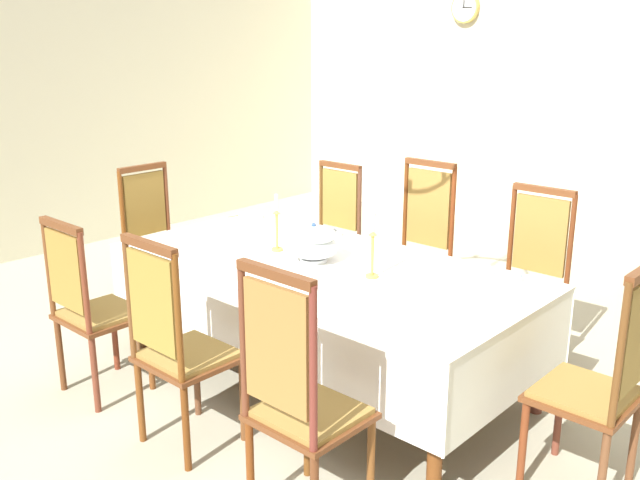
{
  "coord_description": "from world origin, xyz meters",
  "views": [
    {
      "loc": [
        2.62,
        -3.16,
        2.01
      ],
      "look_at": [
        0.06,
        -0.36,
        0.91
      ],
      "focal_mm": 39.51,
      "sensor_mm": 36.0,
      "label": 1
    }
  ],
  "objects_px": {
    "chair_head_east": "(602,380)",
    "spoon_secondary": "(322,231)",
    "chair_north_a": "(329,233)",
    "soup_tureen": "(314,243)",
    "chair_south_a": "(91,305)",
    "chair_head_west": "(157,239)",
    "chair_south_c": "(299,397)",
    "spoon_primary": "(243,214)",
    "chair_south_b": "(177,343)",
    "chair_north_c": "(528,278)",
    "candlestick_west": "(277,228)",
    "bowl_near_right": "(331,232)",
    "dining_table": "(322,275)",
    "bowl_near_left": "(250,216)",
    "mounted_clock": "(465,8)",
    "chair_north_b": "(417,248)",
    "candlestick_east": "(372,252)",
    "bowl_far_left": "(508,277)"
  },
  "relations": [
    {
      "from": "chair_head_east",
      "to": "spoon_secondary",
      "type": "xyz_separation_m",
      "value": [
        -2.11,
        0.51,
        0.18
      ]
    },
    {
      "from": "chair_north_a",
      "to": "soup_tureen",
      "type": "height_order",
      "value": "chair_north_a"
    },
    {
      "from": "chair_south_a",
      "to": "chair_head_west",
      "type": "distance_m",
      "value": 1.3
    },
    {
      "from": "chair_south_a",
      "to": "chair_south_c",
      "type": "xyz_separation_m",
      "value": [
        1.64,
        -0.01,
        0.04
      ]
    },
    {
      "from": "soup_tureen",
      "to": "spoon_primary",
      "type": "xyz_separation_m",
      "value": [
        -1.14,
        0.46,
        -0.11
      ]
    },
    {
      "from": "chair_south_b",
      "to": "chair_south_c",
      "type": "relative_size",
      "value": 0.95
    },
    {
      "from": "chair_north_c",
      "to": "chair_north_a",
      "type": "bearing_deg",
      "value": 0.11
    },
    {
      "from": "chair_south_b",
      "to": "candlestick_west",
      "type": "bearing_deg",
      "value": 108.42
    },
    {
      "from": "chair_south_a",
      "to": "bowl_near_right",
      "type": "bearing_deg",
      "value": 71.83
    },
    {
      "from": "chair_north_c",
      "to": "spoon_primary",
      "type": "height_order",
      "value": "chair_north_c"
    },
    {
      "from": "spoon_secondary",
      "to": "chair_head_west",
      "type": "bearing_deg",
      "value": -150.6
    },
    {
      "from": "chair_south_c",
      "to": "candlestick_west",
      "type": "relative_size",
      "value": 3.28
    },
    {
      "from": "dining_table",
      "to": "chair_north_a",
      "type": "height_order",
      "value": "chair_north_a"
    },
    {
      "from": "soup_tureen",
      "to": "chair_north_a",
      "type": "bearing_deg",
      "value": 127.61
    },
    {
      "from": "soup_tureen",
      "to": "bowl_near_left",
      "type": "relative_size",
      "value": 1.66
    },
    {
      "from": "chair_north_c",
      "to": "bowl_near_left",
      "type": "height_order",
      "value": "chair_north_c"
    },
    {
      "from": "soup_tureen",
      "to": "spoon_secondary",
      "type": "bearing_deg",
      "value": 127.59
    },
    {
      "from": "chair_south_a",
      "to": "spoon_secondary",
      "type": "distance_m",
      "value": 1.58
    },
    {
      "from": "chair_north_a",
      "to": "chair_north_c",
      "type": "xyz_separation_m",
      "value": [
        1.64,
        0.0,
        0.02
      ]
    },
    {
      "from": "spoon_secondary",
      "to": "candlestick_west",
      "type": "bearing_deg",
      "value": -74.26
    },
    {
      "from": "chair_north_a",
      "to": "bowl_near_left",
      "type": "height_order",
      "value": "chair_north_a"
    },
    {
      "from": "spoon_secondary",
      "to": "dining_table",
      "type": "bearing_deg",
      "value": -41.75
    },
    {
      "from": "chair_south_c",
      "to": "candlestick_west",
      "type": "xyz_separation_m",
      "value": [
        -1.17,
        1.02,
        0.3
      ]
    },
    {
      "from": "chair_north_c",
      "to": "chair_south_a",
      "type": "bearing_deg",
      "value": 51.03
    },
    {
      "from": "chair_north_a",
      "to": "mounted_clock",
      "type": "distance_m",
      "value": 3.37
    },
    {
      "from": "chair_south_c",
      "to": "spoon_secondary",
      "type": "xyz_separation_m",
      "value": [
        -1.25,
        1.53,
        0.16
      ]
    },
    {
      "from": "chair_north_b",
      "to": "chair_head_west",
      "type": "distance_m",
      "value": 1.92
    },
    {
      "from": "chair_south_c",
      "to": "bowl_near_right",
      "type": "relative_size",
      "value": 8.05
    },
    {
      "from": "soup_tureen",
      "to": "candlestick_east",
      "type": "bearing_deg",
      "value": 0.0
    },
    {
      "from": "bowl_far_left",
      "to": "candlestick_east",
      "type": "bearing_deg",
      "value": -140.96
    },
    {
      "from": "spoon_primary",
      "to": "mounted_clock",
      "type": "distance_m",
      "value": 3.73
    },
    {
      "from": "chair_head_east",
      "to": "chair_south_a",
      "type": "bearing_deg",
      "value": 112.08
    },
    {
      "from": "chair_south_b",
      "to": "soup_tureen",
      "type": "bearing_deg",
      "value": 91.75
    },
    {
      "from": "candlestick_east",
      "to": "spoon_primary",
      "type": "bearing_deg",
      "value": 163.81
    },
    {
      "from": "chair_south_a",
      "to": "mounted_clock",
      "type": "height_order",
      "value": "mounted_clock"
    },
    {
      "from": "soup_tureen",
      "to": "spoon_primary",
      "type": "height_order",
      "value": "soup_tureen"
    },
    {
      "from": "candlestick_west",
      "to": "mounted_clock",
      "type": "relative_size",
      "value": 1.13
    },
    {
      "from": "dining_table",
      "to": "chair_north_a",
      "type": "relative_size",
      "value": 2.31
    },
    {
      "from": "soup_tureen",
      "to": "bowl_near_left",
      "type": "height_order",
      "value": "soup_tureen"
    },
    {
      "from": "chair_south_b",
      "to": "bowl_near_left",
      "type": "xyz_separation_m",
      "value": [
        -1.06,
        1.45,
        0.19
      ]
    },
    {
      "from": "chair_south_b",
      "to": "chair_head_west",
      "type": "distance_m",
      "value": 1.91
    },
    {
      "from": "chair_north_b",
      "to": "spoon_primary",
      "type": "bearing_deg",
      "value": 25.75
    },
    {
      "from": "candlestick_east",
      "to": "bowl_far_left",
      "type": "distance_m",
      "value": 0.75
    },
    {
      "from": "chair_south_c",
      "to": "bowl_near_left",
      "type": "relative_size",
      "value": 6.64
    },
    {
      "from": "candlestick_east",
      "to": "bowl_near_left",
      "type": "xyz_separation_m",
      "value": [
        -1.46,
        0.43,
        -0.13
      ]
    },
    {
      "from": "chair_south_c",
      "to": "soup_tureen",
      "type": "distance_m",
      "value": 1.36
    },
    {
      "from": "candlestick_east",
      "to": "mounted_clock",
      "type": "xyz_separation_m",
      "value": [
        -1.83,
        3.84,
        1.41
      ]
    },
    {
      "from": "chair_south_c",
      "to": "mounted_clock",
      "type": "height_order",
      "value": "mounted_clock"
    },
    {
      "from": "candlestick_west",
      "to": "spoon_secondary",
      "type": "distance_m",
      "value": 0.53
    },
    {
      "from": "chair_north_c",
      "to": "bowl_far_left",
      "type": "bearing_deg",
      "value": 104.52
    }
  ]
}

